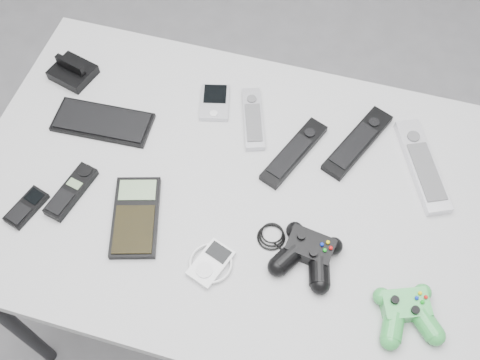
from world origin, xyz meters
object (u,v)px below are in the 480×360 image
(pda_keyboard, at_px, (103,122))
(remote_black_b, at_px, (358,142))
(remote_silver_b, at_px, (422,165))
(mp3_player, at_px, (211,263))
(desk, at_px, (238,204))
(mobile_phone, at_px, (26,207))
(remote_black_a, at_px, (294,152))
(remote_silver_a, at_px, (253,118))
(controller_black, at_px, (308,253))
(calculator, at_px, (136,217))
(cordless_handset, at_px, (71,191))
(controller_green, at_px, (407,312))
(pda, at_px, (215,102))

(pda_keyboard, distance_m, remote_black_b, 0.60)
(remote_silver_b, xyz_separation_m, mp3_player, (-0.39, -0.35, -0.00))
(desk, height_order, mobile_phone, mobile_phone)
(remote_black_a, height_order, mp3_player, remote_black_a)
(remote_black_b, bearing_deg, pda_keyboard, -145.99)
(remote_silver_a, bearing_deg, mobile_phone, -157.18)
(desk, relative_size, controller_black, 5.36)
(calculator, bearing_deg, cordless_handset, 156.93)
(remote_black_b, height_order, controller_green, controller_green)
(mobile_phone, bearing_deg, pda, 68.12)
(remote_black_b, relative_size, mobile_phone, 2.24)
(desk, height_order, calculator, calculator)
(cordless_handset, relative_size, mp3_player, 1.47)
(pda_keyboard, relative_size, remote_silver_b, 0.95)
(cordless_handset, bearing_deg, controller_black, 11.87)
(pda_keyboard, height_order, remote_black_b, remote_black_b)
(remote_black_b, distance_m, controller_green, 0.40)
(controller_green, bearing_deg, mp3_player, 159.14)
(pda, distance_m, controller_green, 0.64)
(remote_silver_a, relative_size, remote_black_a, 0.86)
(mobile_phone, distance_m, controller_green, 0.81)
(pda, distance_m, cordless_handset, 0.39)
(mp3_player, bearing_deg, calculator, -177.60)
(pda, relative_size, controller_black, 0.47)
(pda, relative_size, mp3_player, 1.10)
(pda, bearing_deg, remote_black_b, -17.51)
(remote_silver_b, xyz_separation_m, mobile_phone, (-0.80, -0.34, -0.00))
(mobile_phone, relative_size, calculator, 0.52)
(pda_keyboard, bearing_deg, mobile_phone, -107.81)
(remote_black_a, bearing_deg, pda, 179.58)
(remote_silver_b, bearing_deg, controller_black, -150.15)
(mp3_player, distance_m, controller_green, 0.39)
(pda, bearing_deg, controller_green, -51.65)
(cordless_handset, xyz_separation_m, mp3_player, (0.34, -0.08, -0.00))
(desk, bearing_deg, controller_green, -25.08)
(remote_black_a, bearing_deg, remote_silver_a, 171.76)
(cordless_handset, bearing_deg, remote_black_b, 39.89)
(remote_black_b, xyz_separation_m, controller_black, (-0.05, -0.31, 0.01))
(controller_green, bearing_deg, pda_keyboard, 138.88)
(controller_black, bearing_deg, remote_silver_a, 131.28)
(cordless_handset, relative_size, controller_black, 0.63)
(calculator, bearing_deg, controller_green, -21.70)
(remote_black_b, height_order, mobile_phone, remote_black_b)
(remote_black_a, bearing_deg, cordless_handset, -130.13)
(desk, distance_m, controller_black, 0.23)
(pda, xyz_separation_m, remote_silver_a, (0.10, -0.02, 0.00))
(remote_silver_a, bearing_deg, remote_silver_b, -22.37)
(desk, height_order, mp3_player, mp3_player)
(desk, height_order, remote_black_a, remote_black_a)
(remote_black_b, relative_size, mp3_player, 2.29)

